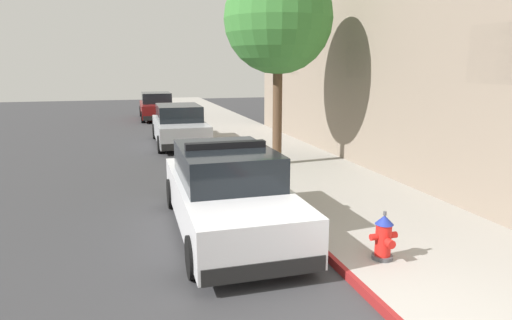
{
  "coord_description": "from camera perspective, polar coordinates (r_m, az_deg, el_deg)",
  "views": [
    {
      "loc": [
        -2.91,
        -3.69,
        3.01
      ],
      "look_at": [
        -0.32,
        5.44,
        1.0
      ],
      "focal_mm": 30.7,
      "sensor_mm": 36.0,
      "label": 1
    }
  ],
  "objects": [
    {
      "name": "curb_painted_edge",
      "position": [
        14.3,
        -3.94,
        0.05
      ],
      "size": [
        0.08,
        60.0,
        0.14
      ],
      "primitive_type": "cube",
      "color": "maroon",
      "rests_on": "ground"
    },
    {
      "name": "storefront_building",
      "position": [
        15.14,
        22.22,
        11.64
      ],
      "size": [
        5.73,
        18.84,
        6.29
      ],
      "color": "gray",
      "rests_on": "ground"
    },
    {
      "name": "ground_plane",
      "position": [
        14.1,
        -20.74,
        -1.58
      ],
      "size": [
        30.14,
        60.0,
        0.2
      ],
      "primitive_type": "cube",
      "color": "#353538"
    },
    {
      "name": "parked_car_dark_far",
      "position": [
        26.88,
        -12.82,
        6.81
      ],
      "size": [
        1.94,
        4.84,
        1.56
      ],
      "color": "maroon",
      "rests_on": "ground"
    },
    {
      "name": "police_cruiser",
      "position": [
        8.16,
        -3.8,
        -4.19
      ],
      "size": [
        1.94,
        4.84,
        1.68
      ],
      "color": "white",
      "rests_on": "ground"
    },
    {
      "name": "sidewalk_pavement",
      "position": [
        14.77,
        3.03,
        0.45
      ],
      "size": [
        3.58,
        60.0,
        0.14
      ],
      "primitive_type": "cube",
      "color": "#9E9991",
      "rests_on": "ground"
    },
    {
      "name": "fire_hydrant",
      "position": [
        7.01,
        16.3,
        -9.66
      ],
      "size": [
        0.44,
        0.4,
        0.76
      ],
      "color": "#4C4C51",
      "rests_on": "sidewalk_pavement"
    },
    {
      "name": "street_tree",
      "position": [
        13.12,
        2.92,
        17.81
      ],
      "size": [
        3.12,
        3.12,
        5.8
      ],
      "color": "brown",
      "rests_on": "sidewalk_pavement"
    },
    {
      "name": "parked_car_silver_ahead",
      "position": [
        17.73,
        -9.97,
        4.42
      ],
      "size": [
        1.94,
        4.84,
        1.56
      ],
      "color": "#B2B5BA",
      "rests_on": "ground"
    }
  ]
}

